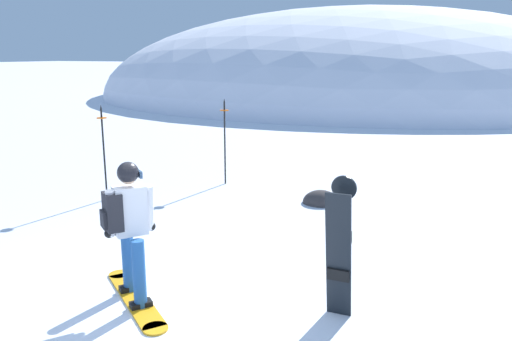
{
  "coord_description": "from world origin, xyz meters",
  "views": [
    {
      "loc": [
        3.11,
        -4.46,
        2.92
      ],
      "look_at": [
        -0.19,
        3.08,
        1.0
      ],
      "focal_mm": 35.33,
      "sensor_mm": 36.0,
      "label": 1
    }
  ],
  "objects_px": {
    "snowboarder_main": "(129,228)",
    "spare_snowboard": "(339,249)",
    "piste_marker_far": "(104,146)",
    "rock_dark": "(321,203)",
    "piste_marker_near": "(225,136)"
  },
  "relations": [
    {
      "from": "spare_snowboard",
      "to": "piste_marker_near",
      "type": "bearing_deg",
      "value": 128.69
    },
    {
      "from": "snowboarder_main",
      "to": "spare_snowboard",
      "type": "xyz_separation_m",
      "value": [
        2.37,
        0.59,
        -0.09
      ]
    },
    {
      "from": "snowboarder_main",
      "to": "spare_snowboard",
      "type": "distance_m",
      "value": 2.45
    },
    {
      "from": "spare_snowboard",
      "to": "piste_marker_near",
      "type": "xyz_separation_m",
      "value": [
        -3.9,
        4.87,
        0.28
      ]
    },
    {
      "from": "spare_snowboard",
      "to": "piste_marker_near",
      "type": "relative_size",
      "value": 0.84
    },
    {
      "from": "spare_snowboard",
      "to": "rock_dark",
      "type": "height_order",
      "value": "spare_snowboard"
    },
    {
      "from": "piste_marker_near",
      "to": "spare_snowboard",
      "type": "bearing_deg",
      "value": -51.31
    },
    {
      "from": "snowboarder_main",
      "to": "rock_dark",
      "type": "relative_size",
      "value": 2.26
    },
    {
      "from": "snowboarder_main",
      "to": "piste_marker_far",
      "type": "relative_size",
      "value": 0.88
    },
    {
      "from": "snowboarder_main",
      "to": "piste_marker_far",
      "type": "xyz_separation_m",
      "value": [
        -3.16,
        3.33,
        0.19
      ]
    },
    {
      "from": "spare_snowboard",
      "to": "rock_dark",
      "type": "relative_size",
      "value": 2.17
    },
    {
      "from": "piste_marker_far",
      "to": "spare_snowboard",
      "type": "bearing_deg",
      "value": -26.4
    },
    {
      "from": "snowboarder_main",
      "to": "piste_marker_far",
      "type": "bearing_deg",
      "value": 133.48
    },
    {
      "from": "spare_snowboard",
      "to": "piste_marker_far",
      "type": "relative_size",
      "value": 0.85
    },
    {
      "from": "piste_marker_near",
      "to": "rock_dark",
      "type": "height_order",
      "value": "piste_marker_near"
    }
  ]
}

